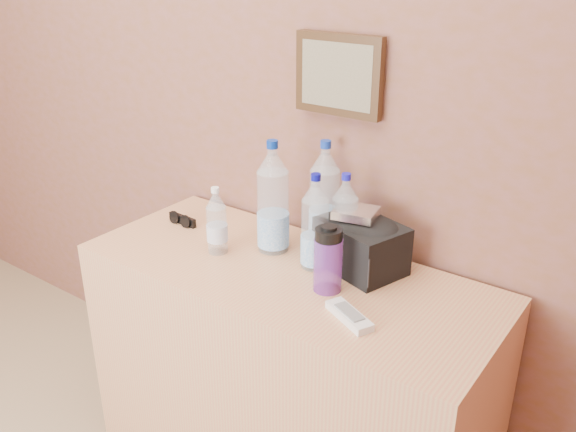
# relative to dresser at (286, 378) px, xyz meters

# --- Properties ---
(picture_frame) EXTENTS (0.30, 0.03, 0.25)m
(picture_frame) POSITION_rel_dresser_xyz_m (0.00, 0.27, 0.98)
(picture_frame) COLOR #382311
(picture_frame) RESTS_ON room_shell
(dresser) EXTENTS (1.34, 0.56, 0.84)m
(dresser) POSITION_rel_dresser_xyz_m (0.00, 0.00, 0.00)
(dresser) COLOR #A07B51
(dresser) RESTS_ON ground
(pet_large_a) EXTENTS (0.10, 0.10, 0.38)m
(pet_large_a) POSITION_rel_dresser_xyz_m (-0.12, 0.09, 0.59)
(pet_large_a) COLOR silver
(pet_large_a) RESTS_ON dresser
(pet_large_b) EXTENTS (0.10, 0.10, 0.36)m
(pet_large_b) POSITION_rel_dresser_xyz_m (-0.01, 0.23, 0.58)
(pet_large_b) COLOR #C3E6F4
(pet_large_b) RESTS_ON dresser
(pet_large_c) EXTENTS (0.08, 0.08, 0.30)m
(pet_large_c) POSITION_rel_dresser_xyz_m (0.11, 0.16, 0.55)
(pet_large_c) COLOR silver
(pet_large_c) RESTS_ON dresser
(pet_large_d) EXTENTS (0.08, 0.08, 0.31)m
(pet_large_d) POSITION_rel_dresser_xyz_m (0.06, 0.07, 0.56)
(pet_large_d) COLOR white
(pet_large_d) RESTS_ON dresser
(pet_small) EXTENTS (0.07, 0.07, 0.23)m
(pet_small) POSITION_rel_dresser_xyz_m (-0.26, -0.03, 0.52)
(pet_small) COLOR silver
(pet_small) RESTS_ON dresser
(nalgene_bottle) EXTENTS (0.08, 0.08, 0.20)m
(nalgene_bottle) POSITION_rel_dresser_xyz_m (0.17, -0.02, 0.52)
(nalgene_bottle) COLOR purple
(nalgene_bottle) RESTS_ON dresser
(sunglasses) EXTENTS (0.13, 0.05, 0.03)m
(sunglasses) POSITION_rel_dresser_xyz_m (-0.51, 0.06, 0.44)
(sunglasses) COLOR black
(sunglasses) RESTS_ON dresser
(ac_remote) EXTENTS (0.17, 0.12, 0.02)m
(ac_remote) POSITION_rel_dresser_xyz_m (0.30, -0.12, 0.43)
(ac_remote) COLOR silver
(ac_remote) RESTS_ON dresser
(toiletry_bag) EXTENTS (0.30, 0.25, 0.17)m
(toiletry_bag) POSITION_rel_dresser_xyz_m (0.18, 0.15, 0.51)
(toiletry_bag) COLOR black
(toiletry_bag) RESTS_ON dresser
(foil_packet) EXTENTS (0.14, 0.13, 0.03)m
(foil_packet) POSITION_rel_dresser_xyz_m (0.16, 0.14, 0.61)
(foil_packet) COLOR white
(foil_packet) RESTS_ON toiletry_bag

